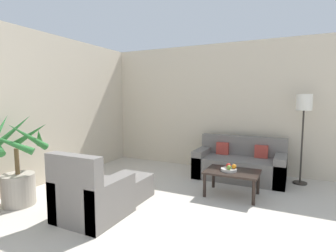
% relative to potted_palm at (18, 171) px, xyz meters
% --- Properties ---
extents(wall_back, '(7.94, 0.06, 2.70)m').
position_rel_potted_palm_xyz_m(wall_back, '(2.70, 3.25, 0.86)').
color(wall_back, beige).
rests_on(wall_back, ground_plane).
extents(potted_palm, '(0.86, 0.95, 1.33)m').
position_rel_potted_palm_xyz_m(potted_palm, '(0.00, 0.00, 0.00)').
color(potted_palm, '#ADA393').
rests_on(potted_palm, ground_plane).
extents(sofa_loveseat, '(1.66, 0.80, 0.79)m').
position_rel_potted_palm_xyz_m(sofa_loveseat, '(2.63, 2.68, -0.22)').
color(sofa_loveseat, slate).
rests_on(sofa_loveseat, ground_plane).
extents(floor_lamp, '(0.26, 0.26, 1.62)m').
position_rel_potted_palm_xyz_m(floor_lamp, '(3.68, 2.85, 0.84)').
color(floor_lamp, '#2D2823').
rests_on(floor_lamp, ground_plane).
extents(coffee_table, '(0.83, 0.58, 0.40)m').
position_rel_potted_palm_xyz_m(coffee_table, '(2.69, 1.72, -0.15)').
color(coffee_table, black).
rests_on(coffee_table, ground_plane).
extents(fruit_bowl, '(0.25, 0.25, 0.04)m').
position_rel_potted_palm_xyz_m(fruit_bowl, '(2.65, 1.69, -0.07)').
color(fruit_bowl, beige).
rests_on(fruit_bowl, coffee_table).
extents(apple_red, '(0.08, 0.08, 0.08)m').
position_rel_potted_palm_xyz_m(apple_red, '(2.64, 1.71, -0.01)').
color(apple_red, red).
rests_on(apple_red, fruit_bowl).
extents(apple_green, '(0.07, 0.07, 0.07)m').
position_rel_potted_palm_xyz_m(apple_green, '(2.67, 1.62, -0.02)').
color(apple_green, olive).
rests_on(apple_green, fruit_bowl).
extents(orange_fruit, '(0.07, 0.07, 0.07)m').
position_rel_potted_palm_xyz_m(orange_fruit, '(2.73, 1.71, -0.02)').
color(orange_fruit, orange).
rests_on(orange_fruit, fruit_bowl).
extents(armchair, '(0.76, 0.81, 0.89)m').
position_rel_potted_palm_xyz_m(armchair, '(1.25, 0.13, -0.21)').
color(armchair, slate).
rests_on(armchair, ground_plane).
extents(ottoman, '(0.58, 0.56, 0.35)m').
position_rel_potted_palm_xyz_m(ottoman, '(1.29, 0.93, -0.32)').
color(ottoman, slate).
rests_on(ottoman, ground_plane).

